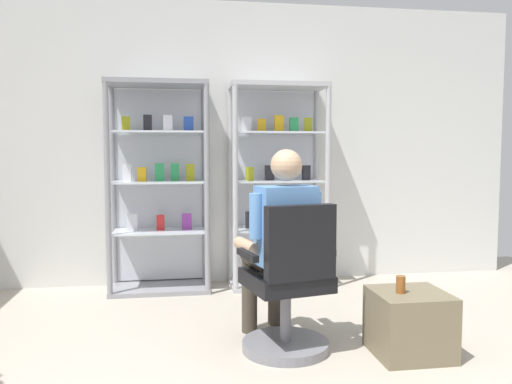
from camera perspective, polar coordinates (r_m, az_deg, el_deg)
back_wall at (r=5.02m, az=-4.40°, el=5.37°), size 6.00×0.10×2.70m
display_cabinet_left at (r=4.78m, az=-10.74°, el=0.73°), size 0.90×0.45×1.90m
display_cabinet_right at (r=4.87m, az=2.30°, el=0.88°), size 0.90×0.45×1.90m
office_chair at (r=3.28m, az=3.73°, el=-11.08°), size 0.61×0.58×0.96m
seated_shopkeeper at (r=3.36m, az=2.59°, el=-5.14°), size 0.54×0.61×1.29m
storage_crate at (r=3.45m, az=16.71°, el=-13.83°), size 0.45×0.44×0.40m
tea_glass at (r=3.34m, az=15.81°, el=-9.87°), size 0.06×0.06×0.11m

